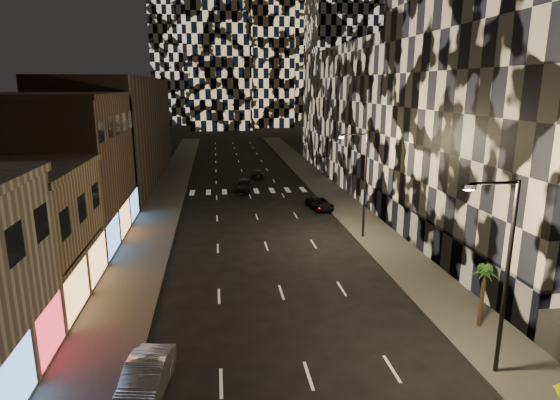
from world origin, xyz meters
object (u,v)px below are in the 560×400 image
object	(u,v)px
car_dark_midlane	(244,185)
car_dark_rightlane	(320,203)
streetlight_near	(503,266)
car_dark_oncoming	(258,174)
streetlight_far	(363,178)
palm_tree	(484,276)
car_silver_parked	(145,380)

from	to	relation	value
car_dark_midlane	car_dark_rightlane	world-z (taller)	car_dark_midlane
streetlight_near	car_dark_oncoming	xyz separation A→B (m)	(-6.39, 48.57, -4.77)
streetlight_near	streetlight_far	xyz separation A→B (m)	(0.00, 20.00, 0.00)
streetlight_near	palm_tree	world-z (taller)	streetlight_near
car_dark_oncoming	car_dark_rightlane	bearing A→B (deg)	106.71
palm_tree	car_dark_oncoming	bearing A→B (deg)	100.40
car_dark_oncoming	streetlight_near	bearing A→B (deg)	98.92
car_dark_rightlane	palm_tree	world-z (taller)	palm_tree
car_dark_oncoming	car_dark_rightlane	distance (m)	19.11
car_dark_oncoming	palm_tree	world-z (taller)	palm_tree
streetlight_far	streetlight_near	bearing A→B (deg)	-90.00
car_silver_parked	car_dark_rightlane	size ratio (longest dim) A/B	1.06
car_dark_rightlane	palm_tree	xyz separation A→B (m)	(3.14, -26.12, 2.46)
streetlight_near	car_dark_midlane	distance (m)	41.19
car_dark_oncoming	palm_tree	xyz separation A→B (m)	(8.17, -44.55, 2.50)
car_dark_rightlane	palm_tree	distance (m)	26.42
car_dark_midlane	palm_tree	distance (m)	37.56
car_silver_parked	car_dark_rightlane	xyz separation A→B (m)	(14.20, 29.58, -0.16)
car_dark_midlane	car_dark_oncoming	distance (m)	8.95
streetlight_far	car_dark_rightlane	size ratio (longest dim) A/B	2.00
car_silver_parked	car_dark_rightlane	world-z (taller)	car_silver_parked
streetlight_near	palm_tree	distance (m)	4.95
car_silver_parked	car_dark_oncoming	size ratio (longest dim) A/B	1.18
streetlight_far	car_dark_oncoming	size ratio (longest dim) A/B	2.24
car_silver_parked	car_dark_midlane	bearing A→B (deg)	88.24
car_dark_midlane	car_dark_oncoming	world-z (taller)	car_dark_midlane
car_silver_parked	car_dark_midlane	size ratio (longest dim) A/B	1.02
palm_tree	car_dark_rightlane	bearing A→B (deg)	96.85
streetlight_far	palm_tree	size ratio (longest dim) A/B	2.53
car_dark_midlane	car_dark_oncoming	bearing A→B (deg)	81.53
car_dark_midlane	car_silver_parked	bearing A→B (deg)	-92.13
streetlight_far	car_dark_midlane	xyz separation A→B (m)	(-8.85, 19.97, -4.56)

